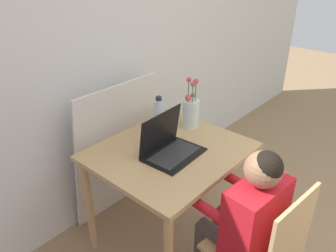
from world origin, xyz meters
TOP-DOWN VIEW (x-y plane):
  - wall_back at (0.00, 2.23)m, footprint 6.40×0.05m
  - dining_table at (-0.08, 1.58)m, footprint 0.91×0.79m
  - chair_occupied at (-0.17, 0.87)m, footprint 0.44×0.44m
  - person_seated at (-0.16, 0.99)m, footprint 0.40×0.45m
  - laptop at (-0.12, 1.56)m, footprint 0.37×0.27m
  - flower_vase at (0.25, 1.67)m, footprint 0.12×0.12m
  - water_bottle at (0.05, 1.79)m, footprint 0.07×0.07m
  - cardboard_panel at (-0.07, 2.09)m, footprint 0.75×0.16m

SIDE VIEW (x-z plane):
  - chair_occupied at x=-0.17m, z-range 0.02..0.88m
  - cardboard_panel at x=-0.07m, z-range 0.00..1.06m
  - dining_table at x=-0.08m, z-range 0.26..1.00m
  - person_seated at x=-0.16m, z-range 0.13..1.15m
  - laptop at x=-0.12m, z-range 0.67..0.93m
  - flower_vase at x=0.25m, z-range 0.68..1.03m
  - water_bottle at x=0.05m, z-range 0.73..0.99m
  - wall_back at x=0.00m, z-range 0.00..2.50m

